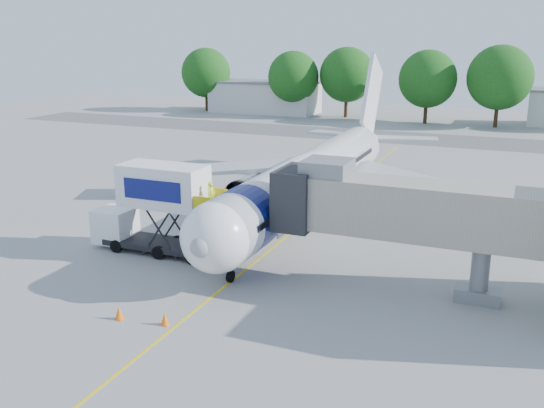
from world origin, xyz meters
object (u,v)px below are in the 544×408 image
at_px(jet_bridge, 392,209).
at_px(ground_tug, 234,340).
at_px(catering_hiloader, 155,209).
at_px(aircraft, 314,176).

relative_size(jet_bridge, ground_tug, 3.65).
xyz_separation_m(catering_hiloader, ground_tug, (9.90, -9.47, -2.05)).
relative_size(aircraft, jet_bridge, 2.71).
distance_m(jet_bridge, ground_tug, 11.04).
height_order(jet_bridge, ground_tug, jet_bridge).
bearing_deg(catering_hiloader, ground_tug, -43.73).
xyz_separation_m(jet_bridge, ground_tug, (-4.37, -9.47, -3.63)).
height_order(aircraft, catering_hiloader, aircraft).
relative_size(aircraft, catering_hiloader, 4.44).
xyz_separation_m(aircraft, catering_hiloader, (-6.27, -11.12, -0.19)).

